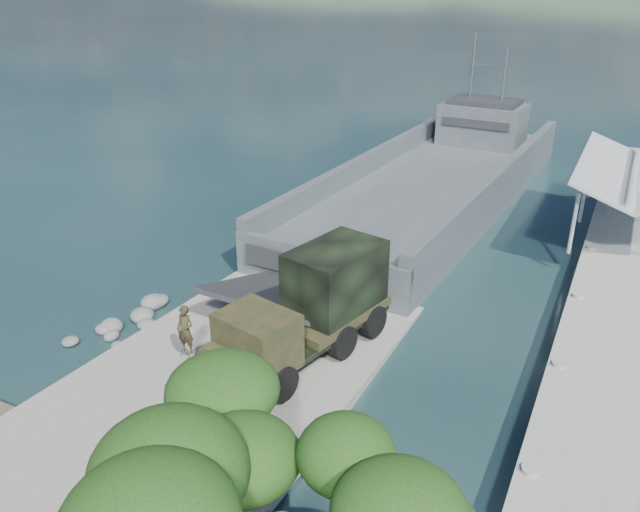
{
  "coord_description": "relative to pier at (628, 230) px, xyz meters",
  "views": [
    {
      "loc": [
        12.24,
        -17.04,
        14.32
      ],
      "look_at": [
        0.56,
        6.0,
        2.65
      ],
      "focal_mm": 35.0,
      "sensor_mm": 36.0,
      "label": 1
    }
  ],
  "objects": [
    {
      "name": "military_truck",
      "position": [
        -10.69,
        -16.97,
        0.9
      ],
      "size": [
        4.43,
        9.03,
        4.03
      ],
      "rotation": [
        0.0,
        0.0,
        -0.22
      ],
      "color": "black",
      "rests_on": "boat_ramp"
    },
    {
      "name": "soldier",
      "position": [
        -14.67,
        -19.8,
        -0.08
      ],
      "size": [
        0.74,
        0.49,
        2.03
      ],
      "primitive_type": "imported",
      "rotation": [
        0.0,
        0.0,
        0.0
      ],
      "color": "black",
      "rests_on": "boat_ramp"
    },
    {
      "name": "pier",
      "position": [
        0.0,
        0.0,
        0.0
      ],
      "size": [
        6.4,
        44.0,
        6.1
      ],
      "color": "#96988E",
      "rests_on": "ground"
    },
    {
      "name": "overhang_tree",
      "position": [
        -5.52,
        -28.49,
        3.71
      ],
      "size": [
        7.3,
        6.72,
        6.62
      ],
      "color": "#321B14",
      "rests_on": "ground"
    },
    {
      "name": "ground",
      "position": [
        -13.0,
        -18.77,
        -1.6
      ],
      "size": [
        1400.0,
        1400.0,
        0.0
      ],
      "primitive_type": "plane",
      "color": "#163135",
      "rests_on": "ground"
    },
    {
      "name": "shoreline_rocks",
      "position": [
        -19.2,
        -18.27,
        -1.6
      ],
      "size": [
        3.2,
        5.6,
        0.9
      ],
      "primitive_type": null,
      "color": "slate",
      "rests_on": "ground"
    },
    {
      "name": "landing_craft",
      "position": [
        -12.26,
        3.84,
        -0.69
      ],
      "size": [
        11.16,
        37.82,
        11.12
      ],
      "rotation": [
        0.0,
        0.0,
        -0.05
      ],
      "color": "#434B4F",
      "rests_on": "ground"
    },
    {
      "name": "boat_ramp",
      "position": [
        -13.0,
        -19.77,
        -1.35
      ],
      "size": [
        10.0,
        18.0,
        0.5
      ],
      "primitive_type": "cube",
      "color": "gray",
      "rests_on": "ground"
    }
  ]
}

